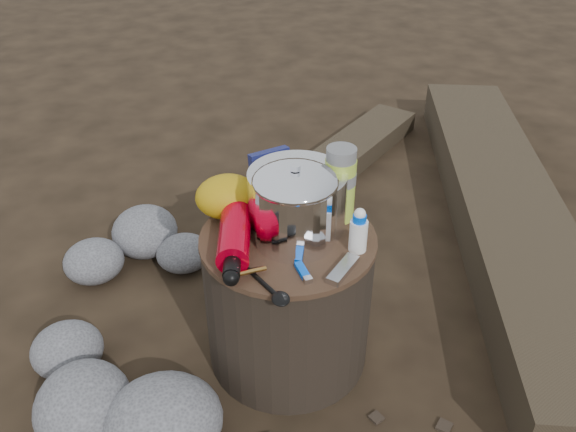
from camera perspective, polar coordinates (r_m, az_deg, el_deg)
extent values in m
plane|color=black|center=(1.79, 0.00, -12.88)|extent=(60.00, 60.00, 0.00)
cylinder|color=black|center=(1.65, 0.00, -7.90)|extent=(0.45, 0.45, 0.42)
cube|color=#342A1E|center=(2.37, 20.03, 0.62)|extent=(0.92, 2.08, 0.17)
cube|color=#342A1E|center=(2.66, 5.13, 5.50)|extent=(0.94, 0.90, 0.09)
cylinder|color=white|center=(1.52, 0.89, 1.60)|extent=(0.25, 0.25, 0.15)
cylinder|color=white|center=(1.45, 0.67, 0.98)|extent=(0.20, 0.20, 0.20)
cylinder|color=#B4D63F|center=(1.54, 4.99, 3.04)|extent=(0.08, 0.08, 0.20)
cylinder|color=black|center=(1.64, 1.81, 3.42)|extent=(0.08, 0.08, 0.12)
ellipsoid|color=#BA8E0E|center=(1.58, -5.86, 1.89)|extent=(0.17, 0.14, 0.11)
cube|color=navy|center=(1.63, -1.66, 3.88)|extent=(0.12, 0.06, 0.15)
cube|color=#0052F1|center=(1.40, 1.37, -5.22)|extent=(0.03, 0.08, 0.01)
cube|color=silver|center=(1.40, 5.30, -5.13)|extent=(0.10, 0.10, 0.02)
cylinder|color=white|center=(1.45, 6.78, -1.54)|extent=(0.04, 0.04, 0.11)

